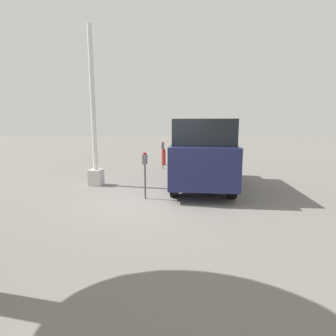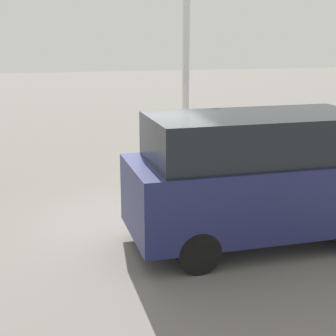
{
  "view_description": "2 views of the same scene",
  "coord_description": "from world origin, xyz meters",
  "px_view_note": "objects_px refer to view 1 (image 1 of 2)",
  "views": [
    {
      "loc": [
        -6.98,
        -1.26,
        2.1
      ],
      "look_at": [
        -0.21,
        -0.35,
        0.97
      ],
      "focal_mm": 28.0,
      "sensor_mm": 36.0,
      "label": 1
    },
    {
      "loc": [
        -1.57,
        -8.98,
        3.55
      ],
      "look_at": [
        0.6,
        -0.04,
        1.12
      ],
      "focal_mm": 55.0,
      "sensor_mm": 36.0,
      "label": 2
    }
  ],
  "objects_px": {
    "parking_meter_near": "(145,165)",
    "fire_hydrant": "(164,157)",
    "parked_van": "(202,152)",
    "lamp_post": "(94,138)",
    "parking_meter_far": "(163,149)"
  },
  "relations": [
    {
      "from": "parking_meter_far",
      "to": "fire_hydrant",
      "type": "distance_m",
      "value": 1.35
    },
    {
      "from": "parking_meter_near",
      "to": "fire_hydrant",
      "type": "bearing_deg",
      "value": 3.17
    },
    {
      "from": "parking_meter_far",
      "to": "lamp_post",
      "type": "height_order",
      "value": "lamp_post"
    },
    {
      "from": "parked_van",
      "to": "fire_hydrant",
      "type": "height_order",
      "value": "parked_van"
    },
    {
      "from": "parked_van",
      "to": "fire_hydrant",
      "type": "xyz_separation_m",
      "value": [
        4.65,
        2.03,
        -0.77
      ]
    },
    {
      "from": "fire_hydrant",
      "to": "lamp_post",
      "type": "bearing_deg",
      "value": 161.51
    },
    {
      "from": "lamp_post",
      "to": "fire_hydrant",
      "type": "height_order",
      "value": "lamp_post"
    },
    {
      "from": "parking_meter_near",
      "to": "fire_hydrant",
      "type": "relative_size",
      "value": 1.53
    },
    {
      "from": "parking_meter_near",
      "to": "lamp_post",
      "type": "relative_size",
      "value": 0.25
    },
    {
      "from": "lamp_post",
      "to": "fire_hydrant",
      "type": "relative_size",
      "value": 6.03
    },
    {
      "from": "parking_meter_near",
      "to": "fire_hydrant",
      "type": "distance_m",
      "value": 6.44
    },
    {
      "from": "parked_van",
      "to": "fire_hydrant",
      "type": "distance_m",
      "value": 5.14
    },
    {
      "from": "parked_van",
      "to": "lamp_post",
      "type": "bearing_deg",
      "value": 92.66
    },
    {
      "from": "parking_meter_near",
      "to": "parked_van",
      "type": "relative_size",
      "value": 0.29
    },
    {
      "from": "lamp_post",
      "to": "parked_van",
      "type": "xyz_separation_m",
      "value": [
        0.28,
        -3.68,
        -0.46
      ]
    }
  ]
}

